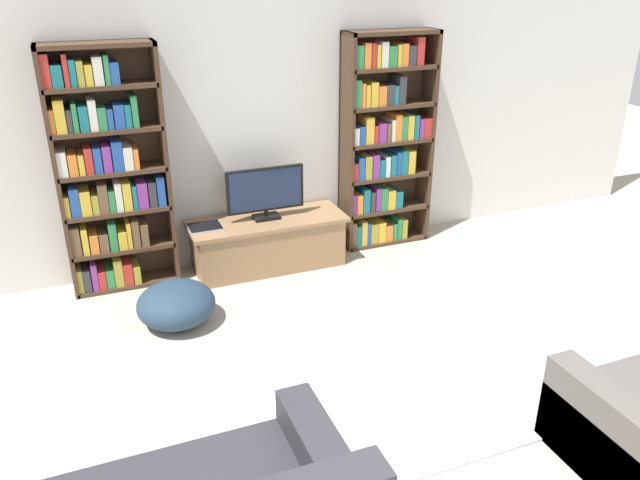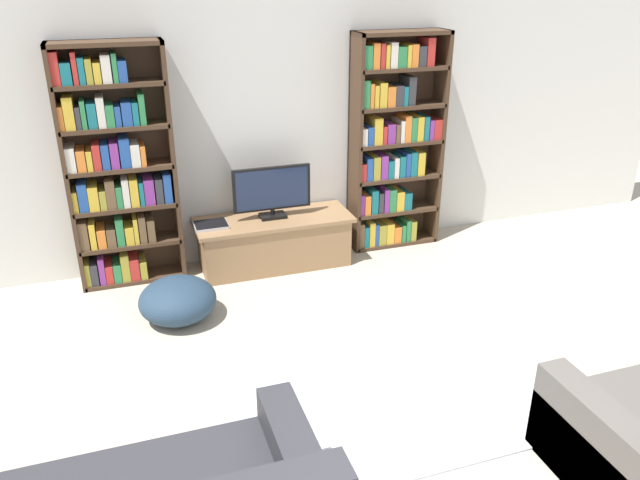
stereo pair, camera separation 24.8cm
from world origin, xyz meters
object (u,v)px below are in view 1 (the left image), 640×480
object	(u,v)px
laptop	(205,227)
bookshelf_right	(382,143)
television	(265,192)
tv_stand	(268,243)
bookshelf_left	(107,174)
beanbag_ottoman	(176,304)

from	to	relation	value
laptop	bookshelf_right	bearing A→B (deg)	5.10
television	tv_stand	bearing A→B (deg)	-90.00
bookshelf_left	bookshelf_right	bearing A→B (deg)	-0.01
tv_stand	laptop	size ratio (longest dim) A/B	4.90
tv_stand	beanbag_ottoman	xyz separation A→B (m)	(-0.99, -0.72, -0.07)
tv_stand	television	world-z (taller)	television
laptop	beanbag_ottoman	bearing A→B (deg)	-119.91
bookshelf_right	tv_stand	distance (m)	1.48
television	laptop	distance (m)	0.63
tv_stand	television	bearing A→B (deg)	90.00
beanbag_ottoman	tv_stand	bearing A→B (deg)	36.14
television	bookshelf_right	bearing A→B (deg)	5.92
tv_stand	beanbag_ottoman	bearing A→B (deg)	-143.86
bookshelf_left	television	distance (m)	1.36
tv_stand	laptop	bearing A→B (deg)	-178.62
tv_stand	bookshelf_right	bearing A→B (deg)	6.83
tv_stand	beanbag_ottoman	world-z (taller)	tv_stand
bookshelf_left	beanbag_ottoman	xyz separation A→B (m)	(0.34, -0.87, -0.86)
bookshelf_right	television	bearing A→B (deg)	-174.08
television	bookshelf_left	bearing A→B (deg)	174.43
bookshelf_left	laptop	world-z (taller)	bookshelf_left
bookshelf_left	tv_stand	bearing A→B (deg)	-6.42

